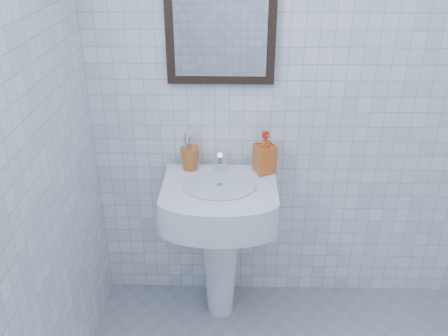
{
  "coord_description": "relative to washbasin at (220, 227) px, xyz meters",
  "views": [
    {
      "loc": [
        -0.38,
        -1.1,
        1.95
      ],
      "look_at": [
        -0.43,
        0.86,
        0.95
      ],
      "focal_mm": 40.0,
      "sensor_mm": 36.0,
      "label": 1
    }
  ],
  "objects": [
    {
      "name": "washbasin",
      "position": [
        0.0,
        0.0,
        0.0
      ],
      "size": [
        0.54,
        0.39,
        0.83
      ],
      "color": "white",
      "rests_on": "ground"
    },
    {
      "name": "wall_back",
      "position": [
        0.45,
        0.21,
        0.69
      ],
      "size": [
        2.2,
        0.02,
        2.5
      ],
      "primitive_type": "cube",
      "color": "white",
      "rests_on": "ground"
    },
    {
      "name": "soap_dispenser",
      "position": [
        0.22,
        0.1,
        0.37
      ],
      "size": [
        0.12,
        0.12,
        0.2
      ],
      "primitive_type": "imported",
      "rotation": [
        0.0,
        0.0,
        0.39
      ],
      "color": "#C74113",
      "rests_on": "washbasin"
    },
    {
      "name": "toothbrush_cup",
      "position": [
        -0.15,
        0.12,
        0.32
      ],
      "size": [
        0.13,
        0.13,
        0.11
      ],
      "primitive_type": null,
      "rotation": [
        0.0,
        0.0,
        -0.42
      ],
      "color": "#BF5E25",
      "rests_on": "washbasin"
    },
    {
      "name": "faucet",
      "position": [
        -0.0,
        0.1,
        0.31
      ],
      "size": [
        0.05,
        0.11,
        0.12
      ],
      "color": "silver",
      "rests_on": "washbasin"
    },
    {
      "name": "wall_mirror",
      "position": [
        0.0,
        0.2,
        0.99
      ],
      "size": [
        0.5,
        0.04,
        0.62
      ],
      "color": "black",
      "rests_on": "wall_back"
    }
  ]
}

